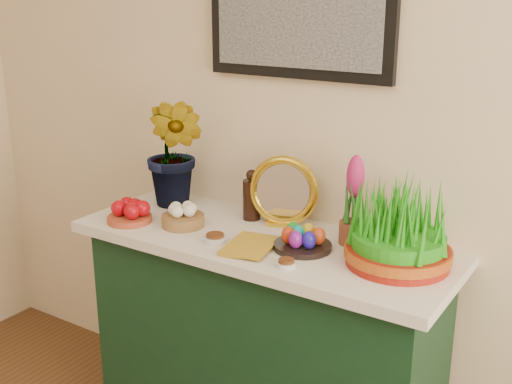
# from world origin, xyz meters

# --- Properties ---
(sideboard) EXTENTS (1.30, 0.45, 0.85)m
(sideboard) POSITION_xyz_m (-0.27, 2.00, 0.42)
(sideboard) COLOR #123219
(sideboard) RESTS_ON ground
(tablecloth) EXTENTS (1.40, 0.55, 0.04)m
(tablecloth) POSITION_xyz_m (-0.27, 2.00, 0.87)
(tablecloth) COLOR silver
(tablecloth) RESTS_ON sideboard
(hyacinth_green) EXTENTS (0.31, 0.26, 0.60)m
(hyacinth_green) POSITION_xyz_m (-0.75, 2.10, 1.19)
(hyacinth_green) COLOR #296921
(hyacinth_green) RESTS_ON tablecloth
(apple_bowl) EXTENTS (0.19, 0.19, 0.09)m
(apple_bowl) POSITION_xyz_m (-0.78, 1.85, 0.93)
(apple_bowl) COLOR #AA4529
(apple_bowl) RESTS_ON tablecloth
(garlic_basket) EXTENTS (0.19, 0.19, 0.09)m
(garlic_basket) POSITION_xyz_m (-0.58, 1.93, 0.93)
(garlic_basket) COLOR olive
(garlic_basket) RESTS_ON tablecloth
(vinegar_cruet) EXTENTS (0.07, 0.07, 0.20)m
(vinegar_cruet) POSITION_xyz_m (-0.40, 2.13, 0.98)
(vinegar_cruet) COLOR black
(vinegar_cruet) RESTS_ON tablecloth
(mirror) EXTENTS (0.27, 0.13, 0.27)m
(mirror) POSITION_xyz_m (-0.27, 2.15, 1.02)
(mirror) COLOR gold
(mirror) RESTS_ON tablecloth
(book) EXTENTS (0.18, 0.23, 0.03)m
(book) POSITION_xyz_m (-0.32, 1.86, 0.90)
(book) COLOR #BC9121
(book) RESTS_ON tablecloth
(spice_dish_left) EXTENTS (0.08, 0.08, 0.03)m
(spice_dish_left) POSITION_xyz_m (-0.38, 1.86, 0.90)
(spice_dish_left) COLOR silver
(spice_dish_left) RESTS_ON tablecloth
(spice_dish_right) EXTENTS (0.06, 0.06, 0.03)m
(spice_dish_right) POSITION_xyz_m (-0.06, 1.82, 0.90)
(spice_dish_right) COLOR silver
(spice_dish_right) RESTS_ON tablecloth
(egg_plate) EXTENTS (0.25, 0.25, 0.08)m
(egg_plate) POSITION_xyz_m (-0.09, 1.97, 0.92)
(egg_plate) COLOR black
(egg_plate) RESTS_ON tablecloth
(hyacinth_pink) EXTENTS (0.10, 0.10, 0.32)m
(hyacinth_pink) POSITION_xyz_m (0.03, 2.12, 1.03)
(hyacinth_pink) COLOR brown
(hyacinth_pink) RESTS_ON tablecloth
(wheatgrass_sabzeh) EXTENTS (0.34, 0.34, 0.28)m
(wheatgrass_sabzeh) POSITION_xyz_m (0.23, 2.03, 1.01)
(wheatgrass_sabzeh) COLOR maroon
(wheatgrass_sabzeh) RESTS_ON tablecloth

